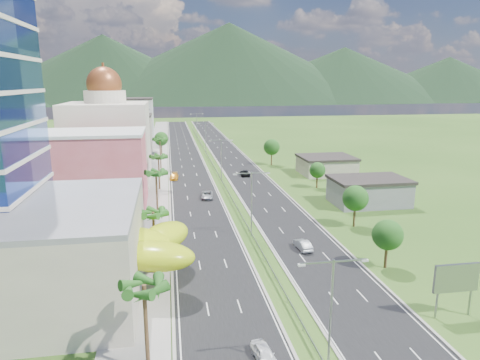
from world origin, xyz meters
TOP-DOWN VIEW (x-y plane):
  - ground at (0.00, 0.00)m, footprint 500.00×500.00m
  - road_left at (-7.50, 90.00)m, footprint 11.00×260.00m
  - road_right at (7.50, 90.00)m, footprint 11.00×260.00m
  - sidewalk_left at (-17.00, 90.00)m, footprint 7.00×260.00m
  - median_guardrail at (0.00, 71.99)m, footprint 0.10×216.06m
  - streetlight_median_a at (0.00, -25.00)m, footprint 6.04×0.25m
  - streetlight_median_b at (0.00, 10.00)m, footprint 6.04×0.25m
  - streetlight_median_c at (0.00, 50.00)m, footprint 6.04×0.25m
  - streetlight_median_d at (0.00, 95.00)m, footprint 6.04×0.25m
  - streetlight_median_e at (0.00, 140.00)m, footprint 6.04×0.25m
  - mall_podium at (-32.00, -6.00)m, footprint 30.00×24.00m
  - lime_canopy at (-20.00, -4.00)m, footprint 18.00×15.00m
  - pink_shophouse at (-28.00, 32.00)m, footprint 20.00×15.00m
  - domed_building at (-28.00, 55.00)m, footprint 20.00×20.00m
  - midrise_grey at (-27.00, 80.00)m, footprint 16.00×15.00m
  - midrise_beige at (-27.00, 102.00)m, footprint 16.00×15.00m
  - midrise_white at (-27.00, 125.00)m, footprint 16.00×15.00m
  - billboard at (17.00, -18.00)m, footprint 5.20×0.35m
  - shed_near at (28.00, 25.00)m, footprint 15.00×10.00m
  - shed_far at (30.00, 55.00)m, footprint 14.00×12.00m
  - palm_tree_a at (-15.50, -22.00)m, footprint 3.60×3.60m
  - palm_tree_b at (-15.50, 2.00)m, footprint 3.60×3.60m
  - palm_tree_c at (-15.50, 22.00)m, footprint 3.60×3.60m
  - palm_tree_d at (-15.50, 45.00)m, footprint 3.60×3.60m
  - palm_tree_e at (-15.50, 70.00)m, footprint 3.60×3.60m
  - leafy_tree_lfar at (-15.50, 95.00)m, footprint 4.90×4.90m
  - leafy_tree_ra at (16.00, -5.00)m, footprint 4.20×4.20m
  - leafy_tree_rb at (19.00, 12.00)m, footprint 4.55×4.55m
  - leafy_tree_rc at (22.00, 40.00)m, footprint 3.85×3.85m
  - leafy_tree_rd at (18.00, 70.00)m, footprint 4.90×4.90m
  - mountain_ridge at (60.00, 450.00)m, footprint 860.00×140.00m
  - car_white_near_left at (-5.01, -22.02)m, footprint 2.23×4.24m
  - car_dark_left at (-12.07, 3.39)m, footprint 1.79×4.11m
  - car_silver_mid_left at (-5.05, 34.93)m, footprint 2.93×5.48m
  - car_yellow_far_left at (-11.92, 55.15)m, footprint 2.54×5.27m
  - car_silver_right at (6.73, 3.19)m, footprint 1.91×4.65m
  - car_dark_far_right at (7.29, 56.59)m, footprint 2.80×5.41m
  - motorcycle at (-11.38, 1.55)m, footprint 0.79×2.01m

SIDE VIEW (x-z plane):
  - ground at x=0.00m, z-range 0.00..0.00m
  - mountain_ridge at x=60.00m, z-range -45.00..45.00m
  - road_left at x=-7.50m, z-range 0.00..0.04m
  - road_right at x=7.50m, z-range 0.00..0.04m
  - sidewalk_left at x=-17.00m, z-range 0.00..0.12m
  - median_guardrail at x=0.00m, z-range 0.24..1.00m
  - motorcycle at x=-11.38m, z-range 0.04..1.29m
  - car_dark_left at x=-12.07m, z-range 0.04..1.36m
  - car_white_near_left at x=-5.01m, z-range 0.04..1.42m
  - car_dark_far_right at x=7.29m, z-range 0.04..1.50m
  - car_silver_mid_left at x=-5.05m, z-range 0.04..1.50m
  - car_yellow_far_left at x=-11.92m, z-range 0.04..1.52m
  - car_silver_right at x=6.73m, z-range 0.04..1.54m
  - shed_far at x=30.00m, z-range 0.00..4.40m
  - shed_near at x=28.00m, z-range 0.00..5.00m
  - leafy_tree_rc at x=22.00m, z-range 1.21..7.54m
  - billboard at x=17.00m, z-range 1.32..7.52m
  - leafy_tree_ra at x=16.00m, z-range 1.33..8.23m
  - lime_canopy at x=-20.00m, z-range 1.29..8.69m
  - leafy_tree_rb at x=19.00m, z-range 1.44..8.92m
  - mall_podium at x=-32.00m, z-range 0.00..11.00m
  - leafy_tree_lfar at x=-15.50m, z-range 1.55..9.60m
  - leafy_tree_rd at x=18.00m, z-range 1.55..9.60m
  - midrise_beige at x=-27.00m, z-range 0.00..13.00m
  - streetlight_median_a at x=0.00m, z-range 1.25..12.25m
  - streetlight_median_b at x=0.00m, z-range 1.25..12.25m
  - streetlight_median_c at x=0.00m, z-range 1.25..12.25m
  - streetlight_median_d at x=0.00m, z-range 1.25..12.25m
  - streetlight_median_e at x=0.00m, z-range 1.25..12.25m
  - palm_tree_b at x=-15.50m, z-range 3.01..11.11m
  - pink_shophouse at x=-28.00m, z-range 0.00..15.00m
  - palm_tree_d at x=-15.50m, z-range 3.24..11.84m
  - midrise_grey at x=-27.00m, z-range 0.00..16.00m
  - palm_tree_a at x=-15.50m, z-range 3.47..12.57m
  - palm_tree_e at x=-15.50m, z-range 3.61..13.01m
  - palm_tree_c at x=-15.50m, z-range 3.70..13.30m
  - midrise_white at x=-27.00m, z-range 0.00..18.00m
  - domed_building at x=-28.00m, z-range -3.00..25.70m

